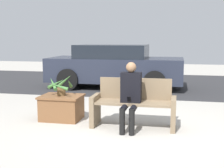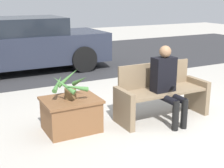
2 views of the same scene
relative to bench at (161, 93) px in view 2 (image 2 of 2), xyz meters
The scene contains 7 objects.
ground_plane 0.58m from the bench, 85.30° to the right, with size 30.00×30.00×0.00m, color #ADA89E.
road_surface 5.72m from the bench, 89.68° to the left, with size 20.00×6.00×0.01m, color #2D2D30.
bench is the anchor object (origin of this frame).
person_seated 0.33m from the bench, 101.34° to the right, with size 0.38×0.62×1.25m.
planter_box 1.56m from the bench, behind, with size 0.85×0.68×0.51m.
potted_plant 1.59m from the bench, behind, with size 0.55×0.57×0.44m.
parked_car 4.74m from the bench, 105.84° to the left, with size 4.50×1.98×1.46m.
Camera 2 is at (-3.09, -3.67, 2.01)m, focal length 50.00 mm.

